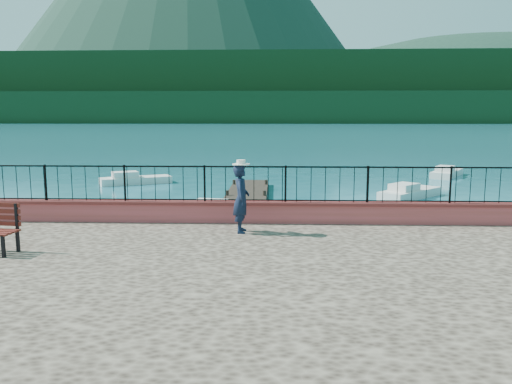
# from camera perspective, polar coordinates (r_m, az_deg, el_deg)

# --- Properties ---
(ground) EXTENTS (2000.00, 2000.00, 0.00)m
(ground) POSITION_cam_1_polar(r_m,az_deg,el_deg) (10.51, 5.38, -14.22)
(ground) COLOR #19596B
(ground) RESTS_ON ground
(parapet) EXTENTS (28.00, 0.46, 0.58)m
(parapet) POSITION_cam_1_polar(r_m,az_deg,el_deg) (13.63, 4.63, -2.32)
(parapet) COLOR #C44751
(parapet) RESTS_ON promenade
(railing) EXTENTS (27.00, 0.05, 0.95)m
(railing) POSITION_cam_1_polar(r_m,az_deg,el_deg) (13.50, 4.67, 0.87)
(railing) COLOR black
(railing) RESTS_ON parapet
(dock) EXTENTS (2.00, 16.00, 0.30)m
(dock) POSITION_cam_1_polar(r_m,az_deg,el_deg) (22.07, -1.49, -1.60)
(dock) COLOR #2D231C
(dock) RESTS_ON ground
(far_forest) EXTENTS (900.00, 60.00, 18.00)m
(far_forest) POSITION_cam_1_polar(r_m,az_deg,el_deg) (309.71, 2.38, 9.55)
(far_forest) COLOR black
(far_forest) RESTS_ON ground
(foothills) EXTENTS (900.00, 120.00, 44.00)m
(foothills) POSITION_cam_1_polar(r_m,az_deg,el_deg) (370.10, 2.37, 11.41)
(foothills) COLOR black
(foothills) RESTS_ON ground
(companion_hill) EXTENTS (448.00, 384.00, 180.00)m
(companion_hill) POSITION_cam_1_polar(r_m,az_deg,el_deg) (610.89, 23.62, 7.55)
(companion_hill) COLOR #142D23
(companion_hill) RESTS_ON ground
(person) EXTENTS (0.42, 0.63, 1.70)m
(person) POSITION_cam_1_polar(r_m,az_deg,el_deg) (12.38, -1.70, -0.77)
(person) COLOR black
(person) RESTS_ON promenade
(hat) EXTENTS (0.44, 0.44, 0.12)m
(hat) POSITION_cam_1_polar(r_m,az_deg,el_deg) (12.27, -1.72, 3.42)
(hat) COLOR silver
(hat) RESTS_ON person
(boat_0) EXTENTS (3.76, 1.95, 0.80)m
(boat_0) POSITION_cam_1_polar(r_m,az_deg,el_deg) (19.79, -3.80, -2.08)
(boat_0) COLOR silver
(boat_0) RESTS_ON ground
(boat_2) EXTENTS (3.76, 3.77, 0.80)m
(boat_2) POSITION_cam_1_polar(r_m,az_deg,el_deg) (26.36, 17.22, 0.24)
(boat_2) COLOR silver
(boat_2) RESTS_ON ground
(boat_3) EXTENTS (4.32, 3.05, 0.80)m
(boat_3) POSITION_cam_1_polar(r_m,az_deg,el_deg) (31.23, -13.58, 1.64)
(boat_3) COLOR silver
(boat_3) RESTS_ON ground
(boat_5) EXTENTS (3.26, 4.21, 0.80)m
(boat_5) POSITION_cam_1_polar(r_m,az_deg,el_deg) (36.52, 21.00, 2.29)
(boat_5) COLOR silver
(boat_5) RESTS_ON ground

